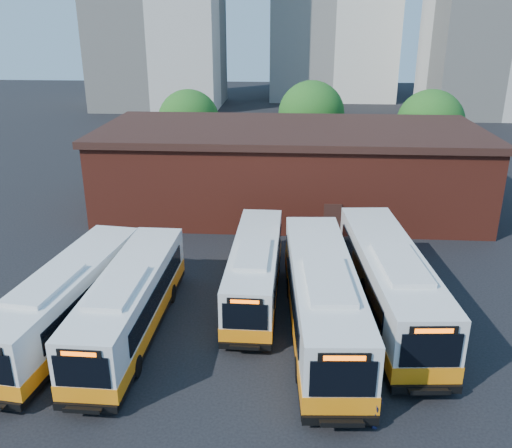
# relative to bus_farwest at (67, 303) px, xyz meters

# --- Properties ---
(ground) EXTENTS (220.00, 220.00, 0.00)m
(ground) POSITION_rel_bus_farwest_xyz_m (10.22, -1.24, -1.51)
(ground) COLOR black
(bus_farwest) EXTENTS (3.92, 12.41, 3.33)m
(bus_farwest) POSITION_rel_bus_farwest_xyz_m (0.00, 0.00, 0.00)
(bus_farwest) COLOR silver
(bus_farwest) RESTS_ON ground
(bus_west) EXTENTS (2.75, 12.20, 3.31)m
(bus_west) POSITION_rel_bus_farwest_xyz_m (3.03, 0.00, -0.01)
(bus_west) COLOR silver
(bus_west) RESTS_ON ground
(bus_midwest) EXTENTS (2.55, 11.58, 3.14)m
(bus_midwest) POSITION_rel_bus_farwest_xyz_m (8.58, 4.17, -0.09)
(bus_midwest) COLOR silver
(bus_midwest) RESTS_ON ground
(bus_mideast) EXTENTS (3.63, 13.75, 3.71)m
(bus_mideast) POSITION_rel_bus_farwest_xyz_m (11.96, 0.60, 0.17)
(bus_mideast) COLOR silver
(bus_mideast) RESTS_ON ground
(bus_east) EXTENTS (3.85, 13.71, 3.69)m
(bus_east) POSITION_rel_bus_farwest_xyz_m (15.33, 2.55, 0.16)
(bus_east) COLOR silver
(bus_east) RESTS_ON ground
(transit_worker) EXTENTS (0.59, 0.76, 1.86)m
(transit_worker) POSITION_rel_bus_farwest_xyz_m (13.67, -5.55, -0.58)
(transit_worker) COLOR #131537
(transit_worker) RESTS_ON ground
(depot_building) EXTENTS (28.60, 12.60, 6.40)m
(depot_building) POSITION_rel_bus_farwest_xyz_m (10.22, 18.76, 1.75)
(depot_building) COLOR maroon
(depot_building) RESTS_ON ground
(tree_west) EXTENTS (6.00, 6.00, 7.65)m
(tree_west) POSITION_rel_bus_farwest_xyz_m (0.22, 30.76, 3.13)
(tree_west) COLOR #382314
(tree_west) RESTS_ON ground
(tree_mid) EXTENTS (6.56, 6.56, 8.36)m
(tree_mid) POSITION_rel_bus_farwest_xyz_m (12.22, 32.76, 3.57)
(tree_mid) COLOR #382314
(tree_mid) RESTS_ON ground
(tree_east) EXTENTS (6.24, 6.24, 7.96)m
(tree_east) POSITION_rel_bus_farwest_xyz_m (23.22, 29.76, 3.32)
(tree_east) COLOR #382314
(tree_east) RESTS_ON ground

